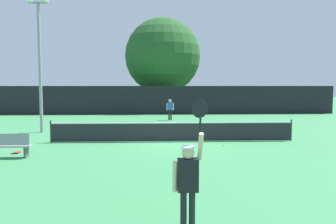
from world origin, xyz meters
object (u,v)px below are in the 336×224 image
at_px(tennis_ball, 224,145).
at_px(courtside_bench, 7,146).
at_px(player_receiving, 170,108).
at_px(parked_car_mid, 216,102).
at_px(player_serving, 188,176).
at_px(large_tree, 163,56).
at_px(spare_racket, 17,152).
at_px(light_pole, 40,56).
at_px(parked_car_near, 180,102).

relative_size(tennis_ball, courtside_bench, 0.04).
relative_size(player_receiving, parked_car_mid, 0.37).
distance_m(player_serving, courtside_bench, 9.28).
height_order(player_serving, large_tree, large_tree).
relative_size(large_tree, parked_car_mid, 2.27).
bearing_deg(courtside_bench, player_receiving, 62.90).
distance_m(tennis_ball, large_tree, 22.39).
distance_m(spare_racket, light_pole, 7.57).
height_order(player_receiving, parked_car_near, parked_car_near).
relative_size(player_serving, spare_racket, 4.85).
xyz_separation_m(large_tree, parked_car_mid, (6.60, 3.73, -5.14)).
bearing_deg(parked_car_near, large_tree, -134.72).
height_order(player_receiving, spare_racket, player_receiving).
xyz_separation_m(player_serving, player_receiving, (0.71, 20.40, -0.11)).
distance_m(player_serving, tennis_ball, 9.45).
bearing_deg(large_tree, courtside_bench, -105.71).
xyz_separation_m(light_pole, large_tree, (7.66, 16.58, 1.47)).
bearing_deg(player_serving, courtside_bench, 132.26).
height_order(spare_racket, courtside_bench, courtside_bench).
xyz_separation_m(large_tree, parked_car_near, (2.03, 2.02, -5.14)).
bearing_deg(light_pole, large_tree, 65.20).
relative_size(large_tree, parked_car_near, 2.37).
bearing_deg(tennis_ball, parked_car_near, 90.31).
distance_m(player_receiving, spare_racket, 14.36).
bearing_deg(spare_racket, parked_car_near, 70.53).
height_order(tennis_ball, spare_racket, tennis_ball).
bearing_deg(spare_racket, player_serving, -51.53).
height_order(tennis_ball, courtside_bench, courtside_bench).
bearing_deg(light_pole, courtside_bench, -81.98).
height_order(courtside_bench, parked_car_near, parked_car_near).
bearing_deg(player_receiving, light_pole, 39.12).
distance_m(tennis_ball, parked_car_near, 23.53).
xyz_separation_m(courtside_bench, large_tree, (6.66, 23.67, 5.43)).
bearing_deg(tennis_ball, parked_car_mid, 80.01).
bearing_deg(parked_car_mid, large_tree, -157.64).
height_order(light_pole, large_tree, large_tree).
bearing_deg(parked_car_near, tennis_ball, -89.28).
bearing_deg(player_serving, large_tree, 89.18).
bearing_deg(light_pole, tennis_ball, -26.65).
xyz_separation_m(tennis_ball, spare_racket, (-8.85, -1.15, -0.01)).
height_order(player_receiving, light_pole, light_pole).
relative_size(player_receiving, parked_car_near, 0.39).
bearing_deg(parked_car_near, spare_racket, -109.06).
height_order(light_pole, parked_car_mid, light_pole).
height_order(large_tree, parked_car_mid, large_tree).
height_order(player_receiving, parked_car_mid, parked_car_mid).
distance_m(tennis_ball, courtside_bench, 9.09).
relative_size(tennis_ball, light_pole, 0.01).
relative_size(player_receiving, light_pole, 0.21).
distance_m(tennis_ball, spare_racket, 8.92).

